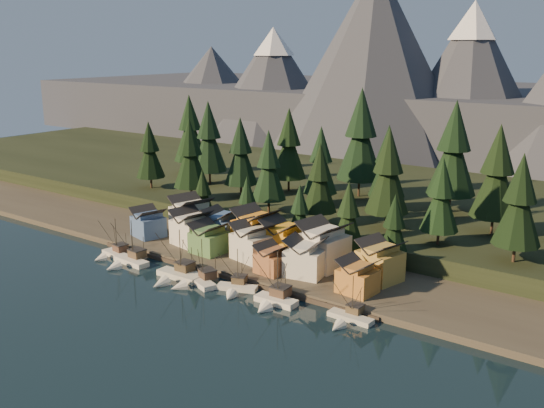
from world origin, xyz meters
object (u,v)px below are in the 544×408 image
Objects in this scene: boat_0 at (112,249)px; house_front_1 at (191,226)px; boat_6 at (348,313)px; house_back_1 at (222,225)px; house_front_0 at (148,221)px; boat_2 at (175,270)px; house_back_0 at (191,214)px; boat_5 at (273,294)px; boat_1 at (127,256)px; boat_3 at (196,276)px; boat_4 at (236,283)px.

boat_0 is 1.06× the size of house_front_1.
boat_6 is 1.16× the size of house_back_1.
boat_2 is at bearing -17.60° from house_front_0.
house_back_0 reaches higher than boat_0.
boat_0 is 1.15× the size of house_front_0.
boat_5 is 41.66m from house_front_1.
boat_6 is 70.09m from house_front_0.
house_front_0 is 11.83m from house_back_0.
boat_1 is 22.49m from boat_3.
boat_2 is 1.24× the size of house_front_1.
house_back_1 reaches higher than boat_0.
boat_1 is at bearing -44.88° from house_front_0.
boat_4 is 27.26m from boat_6.
house_front_0 is (-41.57, 13.66, 3.72)m from boat_4.
boat_6 is at bearing -4.49° from house_front_1.
boat_3 is (22.49, 0.10, -0.13)m from boat_1.
boat_0 reaches higher than boat_6.
boat_1 is 0.95× the size of boat_2.
boat_6 is at bearing 4.25° from house_front_0.
boat_4 is 1.00× the size of house_front_1.
boat_2 is (16.46, -0.32, 0.06)m from boat_1.
boat_5 is at bearing -40.59° from house_back_1.
boat_0 reaches higher than house_front_0.
boat_3 is 1.13× the size of house_front_1.
boat_6 is at bearing -4.43° from house_back_0.
boat_2 reaches higher than boat_3.
boat_5 is at bearing 3.48° from boat_2.
house_back_0 reaches higher than boat_2.
house_front_1 is at bearing 79.20° from boat_1.
boat_1 is 16.46m from boat_2.
boat_2 is 1.34× the size of house_front_0.
boat_2 is 1.43× the size of house_back_1.
boat_2 is 30.80m from house_front_0.
boat_5 reaches higher than boat_4.
house_back_0 is at bearing 171.94° from house_back_1.
boat_3 is 37.05m from boat_6.
house_front_1 is 0.88× the size of house_back_0.
boat_1 is at bearing -95.18° from house_front_1.
boat_6 is at bearing 8.00° from boat_1.
boat_3 reaches higher than house_front_0.
boat_3 is 35.84m from house_front_0.
boat_0 is at bearing -176.17° from boat_6.
boat_5 is 50.09m from house_back_0.
house_front_1 reaches higher than house_front_0.
boat_0 is 0.93× the size of house_back_0.
house_back_0 reaches higher than boat_1.
boat_0 is at bearing -161.41° from boat_3.
boat_1 is 1.36× the size of house_back_1.
house_front_0 is (-52.45, 14.73, 3.13)m from boat_5.
boat_4 is at bearing 9.75° from boat_2.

